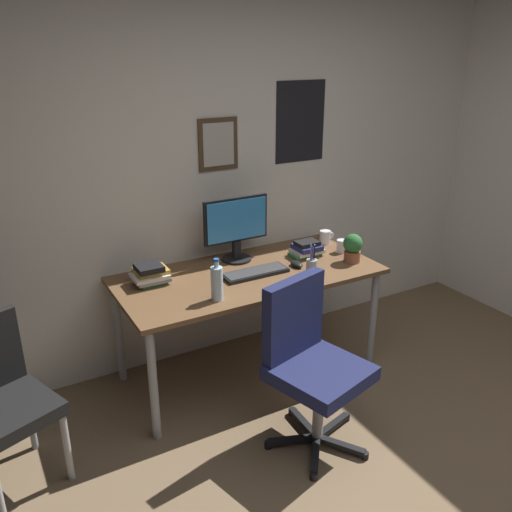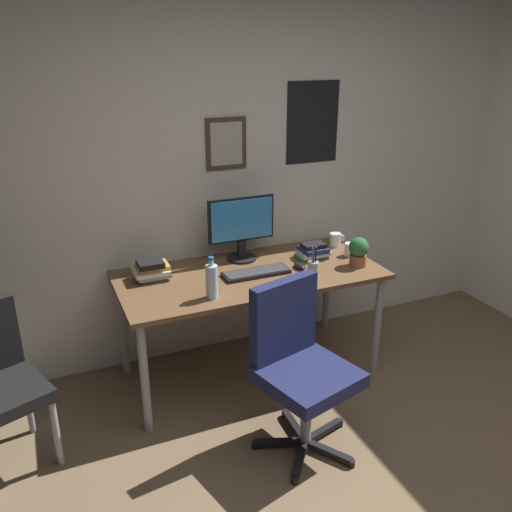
{
  "view_description": "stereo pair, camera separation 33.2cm",
  "coord_description": "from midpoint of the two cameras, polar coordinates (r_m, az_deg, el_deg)",
  "views": [
    {
      "loc": [
        -1.69,
        -1.12,
        2.1
      ],
      "look_at": [
        -0.17,
        1.57,
        0.89
      ],
      "focal_mm": 37.95,
      "sensor_mm": 36.0,
      "label": 1
    },
    {
      "loc": [
        -1.39,
        -1.27,
        2.1
      ],
      "look_at": [
        -0.17,
        1.57,
        0.89
      ],
      "focal_mm": 37.95,
      "sensor_mm": 36.0,
      "label": 2
    }
  ],
  "objects": [
    {
      "name": "wall_back",
      "position": [
        3.77,
        -4.67,
        9.09
      ],
      "size": [
        4.4,
        0.1,
        2.6
      ],
      "color": "silver",
      "rests_on": "ground_plane"
    },
    {
      "name": "book_stack_left",
      "position": [
        3.38,
        -13.85,
        -1.93
      ],
      "size": [
        0.22,
        0.18,
        0.13
      ],
      "color": "#33723F",
      "rests_on": "desk"
    },
    {
      "name": "desk",
      "position": [
        3.49,
        -3.54,
        -2.9
      ],
      "size": [
        1.68,
        0.79,
        0.74
      ],
      "color": "brown",
      "rests_on": "ground_plane"
    },
    {
      "name": "coffee_mug_far",
      "position": [
        3.97,
        4.96,
        1.98
      ],
      "size": [
        0.12,
        0.08,
        0.1
      ],
      "color": "white",
      "rests_on": "desk"
    },
    {
      "name": "computer_mouse",
      "position": [
        3.54,
        1.63,
        -0.92
      ],
      "size": [
        0.06,
        0.11,
        0.04
      ],
      "color": "black",
      "rests_on": "desk"
    },
    {
      "name": "book_stack_right",
      "position": [
        3.72,
        2.82,
        0.7
      ],
      "size": [
        0.23,
        0.16,
        0.11
      ],
      "color": "#33723F",
      "rests_on": "desk"
    },
    {
      "name": "monitor",
      "position": [
        3.59,
        -4.77,
        3.1
      ],
      "size": [
        0.46,
        0.2,
        0.43
      ],
      "color": "black",
      "rests_on": "desk"
    },
    {
      "name": "coffee_mug_near",
      "position": [
        3.81,
        6.59,
        1.01
      ],
      "size": [
        0.11,
        0.07,
        0.09
      ],
      "color": "white",
      "rests_on": "desk"
    },
    {
      "name": "office_chair",
      "position": [
        2.96,
        2.41,
        -10.66
      ],
      "size": [
        0.58,
        0.59,
        0.95
      ],
      "color": "#1E234C",
      "rests_on": "ground_plane"
    },
    {
      "name": "potted_plant",
      "position": [
        3.62,
        7.59,
        0.89
      ],
      "size": [
        0.13,
        0.13,
        0.19
      ],
      "color": "brown",
      "rests_on": "desk"
    },
    {
      "name": "water_bottle",
      "position": [
        3.08,
        -7.24,
        -2.89
      ],
      "size": [
        0.07,
        0.07,
        0.25
      ],
      "color": "silver",
      "rests_on": "desk"
    },
    {
      "name": "pen_cup",
      "position": [
        3.43,
        3.15,
        -1.08
      ],
      "size": [
        0.07,
        0.07,
        0.2
      ],
      "color": "#9EA0A5",
      "rests_on": "desk"
    },
    {
      "name": "keyboard",
      "position": [
        3.43,
        -2.87,
        -1.82
      ],
      "size": [
        0.43,
        0.15,
        0.03
      ],
      "color": "black",
      "rests_on": "desk"
    }
  ]
}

